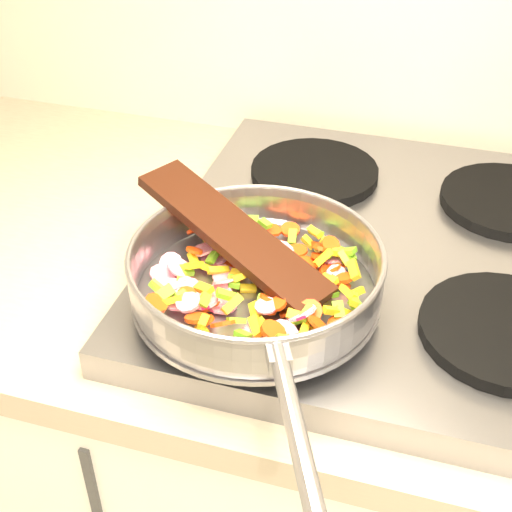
# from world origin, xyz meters

# --- Properties ---
(cooktop) EXTENTS (0.60, 0.60, 0.04)m
(cooktop) POSITION_xyz_m (-0.70, 1.67, 0.92)
(cooktop) COLOR #939399
(cooktop) RESTS_ON counter_top
(grate_fl) EXTENTS (0.19, 0.19, 0.02)m
(grate_fl) POSITION_xyz_m (-0.84, 1.52, 0.95)
(grate_fl) COLOR black
(grate_fl) RESTS_ON cooktop
(grate_fr) EXTENTS (0.19, 0.19, 0.02)m
(grate_fr) POSITION_xyz_m (-0.56, 1.52, 0.95)
(grate_fr) COLOR black
(grate_fr) RESTS_ON cooktop
(grate_bl) EXTENTS (0.19, 0.19, 0.02)m
(grate_bl) POSITION_xyz_m (-0.84, 1.81, 0.95)
(grate_bl) COLOR black
(grate_bl) RESTS_ON cooktop
(grate_br) EXTENTS (0.19, 0.19, 0.02)m
(grate_br) POSITION_xyz_m (-0.56, 1.81, 0.95)
(grate_br) COLOR black
(grate_br) RESTS_ON cooktop
(saute_pan) EXTENTS (0.33, 0.47, 0.06)m
(saute_pan) POSITION_xyz_m (-0.84, 1.49, 0.99)
(saute_pan) COLOR #9E9EA5
(saute_pan) RESTS_ON grate_fl
(vegetable_heap) EXTENTS (0.26, 0.26, 0.05)m
(vegetable_heap) POSITION_xyz_m (-0.84, 1.50, 0.98)
(vegetable_heap) COLOR yellow
(vegetable_heap) RESTS_ON saute_pan
(wooden_spatula) EXTENTS (0.27, 0.18, 0.07)m
(wooden_spatula) POSITION_xyz_m (-0.88, 1.54, 1.01)
(wooden_spatula) COLOR black
(wooden_spatula) RESTS_ON saute_pan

